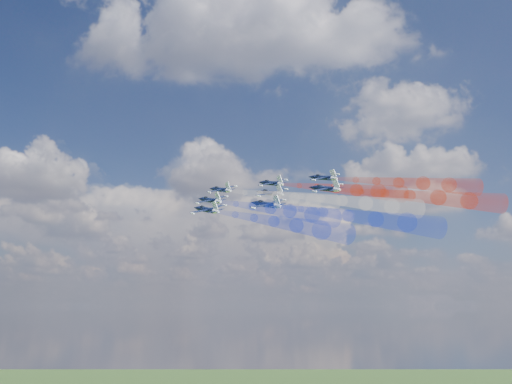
# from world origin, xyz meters

# --- Properties ---
(jet_lead) EXTENTS (15.81, 15.81, 8.84)m
(jet_lead) POSITION_xyz_m (-36.15, 9.99, 146.13)
(jet_lead) COLOR black
(trail_lead) EXTENTS (33.07, 33.88, 14.83)m
(trail_lead) POSITION_xyz_m (-17.49, -8.65, 140.01)
(trail_lead) COLOR white
(jet_inner_left) EXTENTS (15.81, 15.81, 8.84)m
(jet_inner_left) POSITION_xyz_m (-36.36, -3.50, 140.32)
(jet_inner_left) COLOR black
(trail_inner_left) EXTENTS (33.07, 33.88, 14.83)m
(trail_inner_left) POSITION_xyz_m (-17.70, -22.14, 134.20)
(trail_inner_left) COLOR #1B35EA
(jet_inner_right) EXTENTS (15.81, 15.81, 8.84)m
(jet_inner_right) POSITION_xyz_m (-20.73, 9.63, 147.60)
(jet_inner_right) COLOR black
(trail_inner_right) EXTENTS (33.07, 33.88, 14.83)m
(trail_inner_right) POSITION_xyz_m (-2.08, -9.01, 141.49)
(trail_inner_right) COLOR red
(jet_outer_left) EXTENTS (15.81, 15.81, 8.84)m
(jet_outer_left) POSITION_xyz_m (-34.24, -16.76, 135.32)
(jet_outer_left) COLOR black
(trail_outer_left) EXTENTS (33.07, 33.88, 14.83)m
(trail_outer_left) POSITION_xyz_m (-15.58, -35.40, 129.20)
(trail_outer_left) COLOR #1B35EA
(jet_center_third) EXTENTS (15.81, 15.81, 8.84)m
(jet_center_third) POSITION_xyz_m (-19.60, -4.05, 141.79)
(jet_center_third) COLOR black
(trail_center_third) EXTENTS (33.07, 33.88, 14.83)m
(trail_center_third) POSITION_xyz_m (-0.95, -22.69, 135.67)
(trail_center_third) COLOR white
(jet_outer_right) EXTENTS (15.81, 15.81, 8.84)m
(jet_outer_right) POSITION_xyz_m (-5.29, 5.86, 147.93)
(jet_outer_right) COLOR black
(trail_outer_right) EXTENTS (33.07, 33.88, 14.83)m
(trail_outer_right) POSITION_xyz_m (13.37, -12.78, 141.81)
(trail_outer_right) COLOR red
(jet_rear_left) EXTENTS (15.81, 15.81, 8.84)m
(jet_rear_left) POSITION_xyz_m (-18.87, -20.02, 135.70)
(jet_rear_left) COLOR black
(trail_rear_left) EXTENTS (33.07, 33.88, 14.83)m
(trail_rear_left) POSITION_xyz_m (-0.21, -38.66, 129.58)
(trail_rear_left) COLOR #1B35EA
(jet_rear_right) EXTENTS (15.81, 15.81, 8.84)m
(jet_rear_right) POSITION_xyz_m (-4.77, -8.00, 141.77)
(jet_rear_right) COLOR black
(trail_rear_right) EXTENTS (33.07, 33.88, 14.83)m
(trail_rear_right) POSITION_xyz_m (13.89, -26.64, 135.65)
(trail_rear_right) COLOR red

